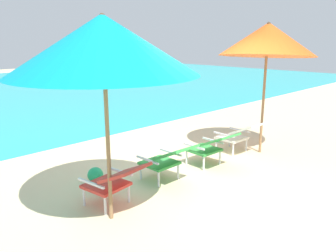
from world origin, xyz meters
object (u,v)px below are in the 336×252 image
(beach_ball, at_px, (95,175))
(beach_umbrella_right, at_px, (268,39))
(lounge_chair_far_left, at_px, (115,180))
(lounge_chair_near_left, at_px, (167,158))
(lounge_chair_near_right, at_px, (211,145))
(beach_umbrella_left, at_px, (103,45))
(lounge_chair_far_right, at_px, (239,134))

(beach_ball, bearing_deg, beach_umbrella_right, -18.58)
(lounge_chair_far_left, relative_size, lounge_chair_near_left, 1.07)
(lounge_chair_near_right, height_order, beach_umbrella_left, beach_umbrella_left)
(beach_umbrella_right, bearing_deg, lounge_chair_far_left, 177.27)
(lounge_chair_near_right, bearing_deg, beach_ball, 154.63)
(lounge_chair_near_right, relative_size, lounge_chair_far_right, 1.00)
(lounge_chair_near_left, bearing_deg, beach_ball, 135.22)
(lounge_chair_far_right, distance_m, beach_umbrella_left, 3.76)
(lounge_chair_far_left, height_order, lounge_chair_far_right, same)
(lounge_chair_far_left, xyz_separation_m, beach_umbrella_right, (3.47, -0.17, 1.81))
(lounge_chair_far_right, height_order, beach_umbrella_right, beach_umbrella_right)
(lounge_chair_far_right, relative_size, beach_umbrella_left, 0.30)
(lounge_chair_near_left, height_order, lounge_chair_near_right, same)
(lounge_chair_near_left, bearing_deg, beach_umbrella_right, -6.42)
(lounge_chair_far_right, bearing_deg, lounge_chair_near_right, -175.63)
(beach_ball, bearing_deg, lounge_chair_near_left, -44.78)
(lounge_chair_near_right, relative_size, beach_umbrella_left, 0.30)
(lounge_chair_near_right, xyz_separation_m, lounge_chair_far_right, (0.99, 0.08, 0.00))
(lounge_chair_near_left, relative_size, beach_ball, 3.50)
(lounge_chair_near_right, relative_size, beach_ball, 3.59)
(lounge_chair_near_right, height_order, lounge_chair_far_right, same)
(lounge_chair_near_right, bearing_deg, beach_umbrella_left, -174.37)
(lounge_chair_near_left, height_order, beach_umbrella_left, beach_umbrella_left)
(lounge_chair_near_left, distance_m, beach_ball, 1.18)
(lounge_chair_far_left, distance_m, beach_ball, 0.99)
(lounge_chair_far_left, distance_m, lounge_chair_near_left, 1.09)
(lounge_chair_near_left, xyz_separation_m, beach_ball, (-0.81, 0.81, -0.28))
(lounge_chair_near_left, bearing_deg, lounge_chair_far_right, 0.28)
(beach_umbrella_left, bearing_deg, lounge_chair_near_right, 5.63)
(lounge_chair_far_left, distance_m, beach_umbrella_left, 1.78)
(beach_umbrella_right, bearing_deg, lounge_chair_near_right, 171.53)
(beach_umbrella_right, bearing_deg, lounge_chair_far_right, 142.47)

